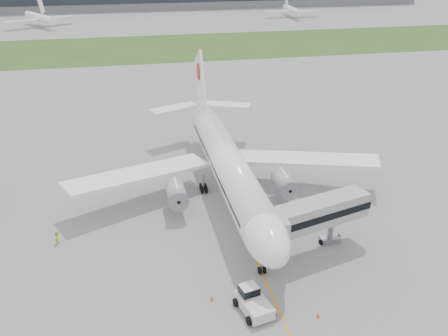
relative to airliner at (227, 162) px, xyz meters
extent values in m
plane|color=#969699|center=(0.00, -4.87, -5.66)|extent=(600.00, 600.00, 0.00)
cube|color=#2D471A|center=(0.00, 115.13, -5.65)|extent=(600.00, 50.00, 0.02)
cylinder|color=white|center=(0.00, -0.87, -0.06)|extent=(5.00, 38.00, 5.00)
ellipsoid|color=white|center=(0.00, -20.37, -0.06)|extent=(5.00, 11.00, 5.00)
cube|color=black|center=(0.00, -21.37, 0.84)|extent=(3.20, 1.54, 1.14)
cone|color=white|center=(0.00, 21.13, 0.74)|extent=(5.00, 10.53, 6.16)
cube|color=white|center=(-13.00, 1.13, -1.26)|extent=(22.13, 13.52, 1.70)
cube|color=white|center=(13.00, 1.13, -1.26)|extent=(22.13, 13.52, 1.70)
cylinder|color=#AEAFB4|center=(-8.00, -3.37, -2.66)|extent=(2.70, 5.20, 2.70)
cylinder|color=#AEAFB4|center=(8.00, -3.37, -2.66)|extent=(2.70, 5.20, 2.70)
cube|color=white|center=(0.00, 22.63, 5.84)|extent=(0.45, 10.90, 12.76)
cylinder|color=#9E1109|center=(0.00, 23.63, 7.84)|extent=(0.60, 3.20, 3.20)
cube|color=white|center=(-5.00, 23.63, 1.14)|extent=(9.54, 6.34, 0.35)
cube|color=white|center=(5.00, 23.63, 1.14)|extent=(9.54, 6.34, 0.35)
cylinder|color=gray|center=(0.00, -19.87, -4.11)|extent=(0.24, 0.24, 3.10)
cylinder|color=black|center=(-3.20, 2.13, -5.11)|extent=(1.40, 1.10, 1.10)
cylinder|color=black|center=(3.20, 2.13, -5.11)|extent=(1.40, 1.10, 1.10)
cube|color=silver|center=(-2.61, -26.02, -4.84)|extent=(3.55, 5.10, 1.24)
cube|color=silver|center=(-2.88, -24.81, -3.80)|extent=(2.18, 2.02, 1.03)
cube|color=black|center=(-2.88, -24.81, -3.75)|extent=(2.24, 2.09, 0.88)
cylinder|color=black|center=(-4.31, -24.82, -5.20)|extent=(0.56, 0.99, 0.93)
cylinder|color=black|center=(-1.60, -24.20, -5.20)|extent=(0.56, 0.99, 0.93)
cylinder|color=black|center=(-3.62, -27.84, -5.20)|extent=(0.56, 0.99, 0.93)
cylinder|color=black|center=(-0.90, -27.22, -5.20)|extent=(0.56, 0.99, 0.93)
cube|color=gray|center=(7.57, -16.60, -0.27)|extent=(14.80, 7.05, 3.11)
cube|color=black|center=(7.57, -16.60, -0.27)|extent=(15.03, 7.21, 0.93)
cube|color=gray|center=(1.40, -19.48, -0.27)|extent=(2.69, 3.52, 3.52)
cylinder|color=gray|center=(10.41, -15.23, -3.69)|extent=(0.73, 0.73, 3.94)
cube|color=gray|center=(10.41, -15.23, -5.30)|extent=(2.79, 2.09, 0.73)
cylinder|color=black|center=(9.12, -15.61, -5.30)|extent=(0.50, 0.78, 0.73)
cylinder|color=black|center=(11.70, -14.85, -5.30)|extent=(0.50, 0.78, 0.73)
cone|color=#E35D0B|center=(-6.67, -23.39, -5.39)|extent=(0.40, 0.40, 0.55)
cone|color=#E35D0B|center=(3.68, -28.30, -5.39)|extent=(0.40, 0.40, 0.55)
imported|color=#B4FB29|center=(-3.21, -24.76, -4.89)|extent=(0.66, 0.56, 1.54)
imported|color=#DBF428|center=(-24.02, -8.33, -4.77)|extent=(0.92, 1.04, 1.79)
camera|label=1|loc=(-14.22, -65.97, 30.27)|focal=40.00mm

